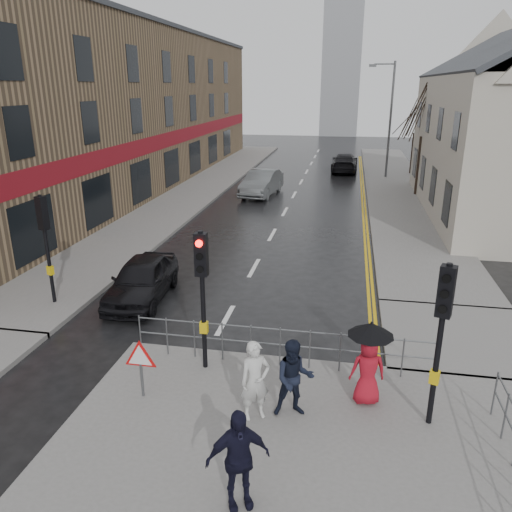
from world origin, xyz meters
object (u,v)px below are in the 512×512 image
at_px(pedestrian_d, 238,459).
at_px(car_mid, 262,183).
at_px(car_parked, 142,279).
at_px(pedestrian_with_umbrella, 369,357).
at_px(pedestrian_a, 255,381).
at_px(pedestrian_b, 294,379).

height_order(pedestrian_d, car_mid, pedestrian_d).
xyz_separation_m(pedestrian_d, car_parked, (-4.87, 7.71, -0.34)).
bearing_deg(pedestrian_with_umbrella, pedestrian_a, -157.06).
height_order(pedestrian_a, pedestrian_with_umbrella, pedestrian_with_umbrella).
bearing_deg(car_parked, pedestrian_b, -47.77).
xyz_separation_m(pedestrian_a, car_parked, (-4.72, 5.46, -0.30)).
distance_m(pedestrian_with_umbrella, pedestrian_d, 3.82).
xyz_separation_m(pedestrian_a, car_mid, (-3.74, 21.98, -0.21)).
bearing_deg(pedestrian_b, pedestrian_d, -117.21).
xyz_separation_m(pedestrian_b, pedestrian_d, (-0.60, -2.49, 0.05)).
xyz_separation_m(pedestrian_with_umbrella, car_mid, (-5.96, 21.04, -0.43)).
distance_m(pedestrian_b, car_parked, 7.57).
bearing_deg(pedestrian_d, car_parked, 95.72).
relative_size(pedestrian_b, car_mid, 0.35).
bearing_deg(car_mid, pedestrian_b, -71.62).
bearing_deg(car_mid, pedestrian_with_umbrella, -67.47).
height_order(pedestrian_b, pedestrian_d, pedestrian_d).
distance_m(pedestrian_with_umbrella, car_parked, 8.30).
relative_size(pedestrian_b, pedestrian_d, 0.94).
height_order(pedestrian_a, car_mid, pedestrian_a).
height_order(pedestrian_d, car_parked, pedestrian_d).
bearing_deg(pedestrian_a, pedestrian_d, -115.71).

